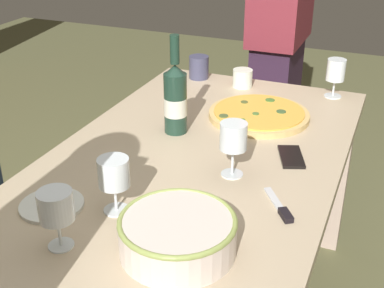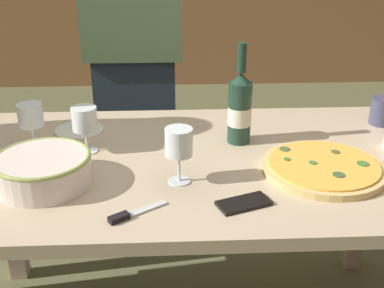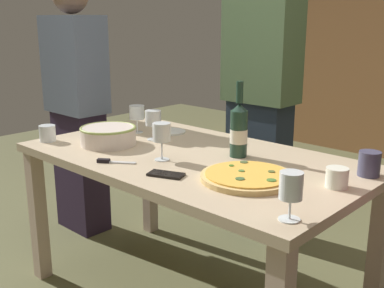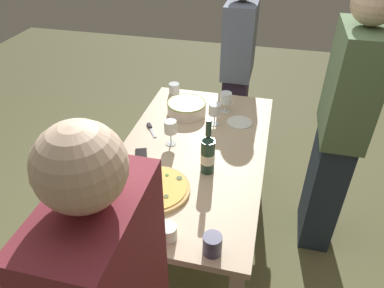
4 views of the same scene
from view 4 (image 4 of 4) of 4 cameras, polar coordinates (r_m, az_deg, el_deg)
ground_plane at (r=2.76m, az=-0.00°, el=-13.74°), size 8.00×8.00×0.00m
dining_table at (r=2.30m, az=-0.00°, el=-2.97°), size 1.60×0.90×0.75m
pizza at (r=1.97m, az=-5.73°, el=-7.06°), size 0.37×0.37×0.03m
serving_bowl at (r=2.60m, az=-0.86°, el=5.80°), size 0.28×0.28×0.09m
wine_bottle at (r=2.02m, az=2.50°, el=-1.49°), size 0.08×0.08×0.34m
wine_glass_near_pizza at (r=2.24m, az=-3.42°, el=2.54°), size 0.08×0.08×0.17m
wine_glass_by_bottle at (r=1.77m, az=-16.17°, el=-10.28°), size 0.07×0.07×0.16m
wine_glass_far_left at (r=2.45m, az=3.61°, el=5.41°), size 0.08×0.08×0.16m
wine_glass_far_right at (r=2.61m, az=5.36°, el=7.23°), size 0.08×0.08×0.15m
cup_amber at (r=2.89m, az=-2.83°, el=8.74°), size 0.08×0.08×0.08m
cup_ceramic at (r=1.66m, az=3.23°, el=-15.55°), size 0.09×0.09×0.10m
cup_spare at (r=1.72m, az=-3.79°, el=-13.72°), size 0.08×0.08×0.08m
side_plate at (r=2.53m, az=7.51°, el=3.40°), size 0.17×0.17×0.01m
cell_phone at (r=2.22m, az=-8.03°, el=-1.84°), size 0.16×0.12×0.01m
pizza_knife at (r=2.46m, az=-6.53°, el=2.46°), size 0.15×0.12×0.02m
person_guest_left at (r=3.15m, az=7.16°, el=11.30°), size 0.40×0.24×1.60m
person_guest_right at (r=2.35m, az=22.27°, el=2.10°), size 0.44×0.24×1.76m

